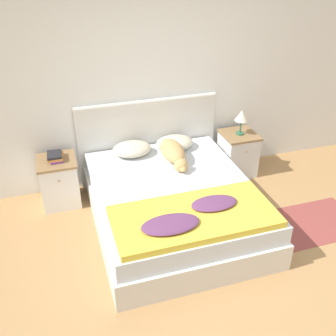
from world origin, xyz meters
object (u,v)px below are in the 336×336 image
pillow_left (132,149)px  pillow_right (175,143)px  nightstand_left (59,181)px  dog (174,153)px  table_lamp (242,117)px  nightstand_right (238,153)px  book_stack (55,157)px  bed (174,205)px

pillow_left → pillow_right: (0.55, 0.00, 0.00)m
nightstand_left → dog: (1.35, -0.28, 0.32)m
table_lamp → nightstand_right: bearing=90.0°
nightstand_left → table_lamp: 2.41m
dog → book_stack: 1.38m
bed → nightstand_right: nightstand_right is taller
table_lamp → pillow_left: bearing=179.9°
nightstand_left → nightstand_right: size_ratio=1.00×
pillow_left → book_stack: size_ratio=2.00×
nightstand_left → table_lamp: size_ratio=1.78×
pillow_right → dog: dog is taller
bed → pillow_right: size_ratio=4.42×
pillow_left → pillow_right: bearing=0.0°
pillow_right → table_lamp: (0.90, -0.00, 0.24)m
nightstand_left → pillow_right: 1.48m
nightstand_left → pillow_right: bearing=-0.1°
bed → nightstand_left: bearing=145.4°
pillow_right → dog: 0.30m
pillow_left → book_stack: pillow_left is taller
dog → table_lamp: bearing=15.3°
pillow_left → table_lamp: bearing=-0.1°
pillow_left → book_stack: 0.90m
bed → pillow_right: (0.27, 0.81, 0.34)m
book_stack → table_lamp: size_ratio=0.71×
bed → pillow_right: pillow_right is taller
book_stack → table_lamp: table_lamp is taller
nightstand_left → pillow_left: (0.90, -0.00, 0.30)m
dog → book_stack: dog is taller
pillow_left → table_lamp: 1.47m
dog → pillow_right: bearing=69.6°
dog → book_stack: size_ratio=3.29×
bed → nightstand_left: size_ratio=3.52×
table_lamp → book_stack: bearing=179.5°
pillow_right → table_lamp: table_lamp is taller
bed → pillow_right: 0.92m
nightstand_left → pillow_left: bearing=-0.2°
pillow_left → dog: bearing=-31.8°
nightstand_right → dog: bearing=-164.4°
nightstand_left → dog: dog is taller
bed → book_stack: book_stack is taller
book_stack → pillow_right: bearing=-0.6°
nightstand_left → dog: 1.41m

